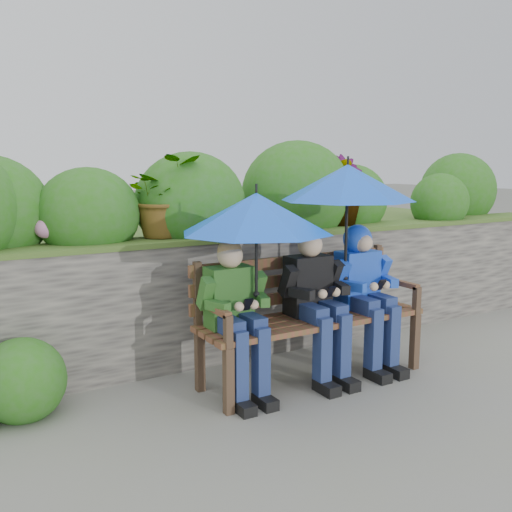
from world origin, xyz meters
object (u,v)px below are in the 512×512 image
park_bench (307,308)px  boy_right (364,284)px  boy_left (236,310)px  umbrella_right (347,183)px  umbrella_left (256,213)px  boy_middle (316,296)px

park_bench → boy_right: 0.52m
boy_left → umbrella_right: bearing=1.1°
boy_left → umbrella_left: size_ratio=1.05×
umbrella_right → boy_left: bearing=-178.9°
boy_left → boy_right: size_ratio=0.97×
boy_middle → umbrella_left: umbrella_left is taller
boy_middle → boy_right: 0.48m
park_bench → umbrella_left: 0.91m
boy_left → boy_right: (1.15, 0.01, 0.06)m
umbrella_left → umbrella_right: size_ratio=1.04×
boy_right → umbrella_left: (-1.00, -0.04, 0.60)m
boy_middle → umbrella_left: bearing=-176.9°
boy_left → park_bench: bearing=7.0°
park_bench → boy_middle: bearing=-78.5°
boy_right → boy_left: bearing=-179.5°
umbrella_right → boy_right: bearing=-2.8°
boy_left → boy_middle: 0.67m
umbrella_left → umbrella_right: bearing=3.5°
park_bench → boy_left: (-0.65, -0.08, 0.09)m
boy_right → umbrella_left: 1.17m
umbrella_left → umbrella_right: (0.81, 0.05, 0.19)m
boy_left → boy_middle: bearing=-0.3°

